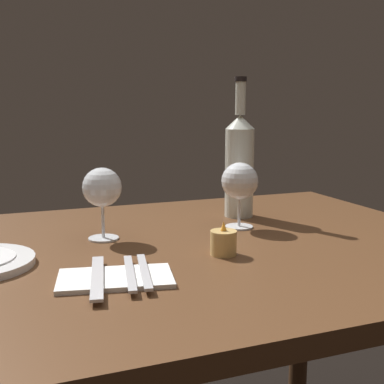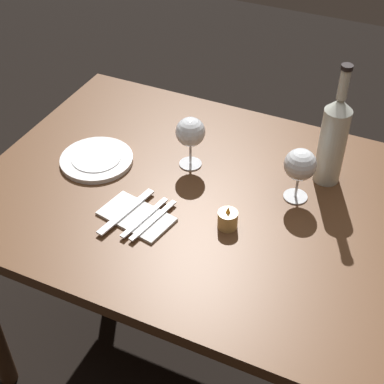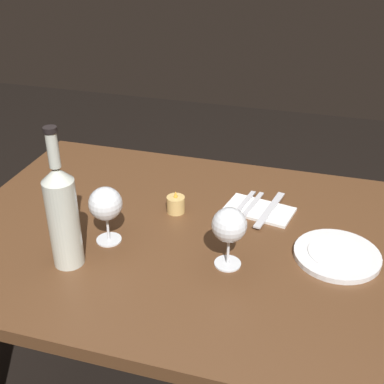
% 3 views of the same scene
% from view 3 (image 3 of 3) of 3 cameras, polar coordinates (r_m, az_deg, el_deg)
% --- Properties ---
extents(dining_table, '(1.30, 0.90, 0.74)m').
position_cam_3_polar(dining_table, '(1.41, 0.18, -7.76)').
color(dining_table, '#56351E').
rests_on(dining_table, ground).
extents(wine_glass_left, '(0.08, 0.08, 0.16)m').
position_cam_3_polar(wine_glass_left, '(1.19, 4.23, -3.86)').
color(wine_glass_left, white).
rests_on(wine_glass_left, dining_table).
extents(wine_glass_right, '(0.09, 0.09, 0.16)m').
position_cam_3_polar(wine_glass_right, '(1.29, -9.75, -1.43)').
color(wine_glass_right, white).
rests_on(wine_glass_right, dining_table).
extents(wine_bottle, '(0.07, 0.07, 0.36)m').
position_cam_3_polar(wine_bottle, '(1.21, -14.43, -2.45)').
color(wine_bottle, silver).
rests_on(wine_bottle, dining_table).
extents(votive_candle, '(0.05, 0.05, 0.07)m').
position_cam_3_polar(votive_candle, '(1.44, -1.84, -1.45)').
color(votive_candle, '#DBB266').
rests_on(votive_candle, dining_table).
extents(dinner_plate, '(0.21, 0.21, 0.02)m').
position_cam_3_polar(dinner_plate, '(1.31, 16.08, -6.94)').
color(dinner_plate, white).
rests_on(dinner_plate, dining_table).
extents(folded_napkin, '(0.21, 0.14, 0.01)m').
position_cam_3_polar(folded_napkin, '(1.46, 7.61, -2.02)').
color(folded_napkin, white).
rests_on(folded_napkin, dining_table).
extents(fork_inner, '(0.05, 0.18, 0.00)m').
position_cam_3_polar(fork_inner, '(1.46, 6.66, -1.67)').
color(fork_inner, silver).
rests_on(fork_inner, folded_napkin).
extents(fork_outer, '(0.05, 0.18, 0.00)m').
position_cam_3_polar(fork_outer, '(1.46, 5.70, -1.53)').
color(fork_outer, silver).
rests_on(fork_outer, folded_napkin).
extents(table_knife, '(0.06, 0.21, 0.00)m').
position_cam_3_polar(table_knife, '(1.45, 8.79, -1.98)').
color(table_knife, silver).
rests_on(table_knife, folded_napkin).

